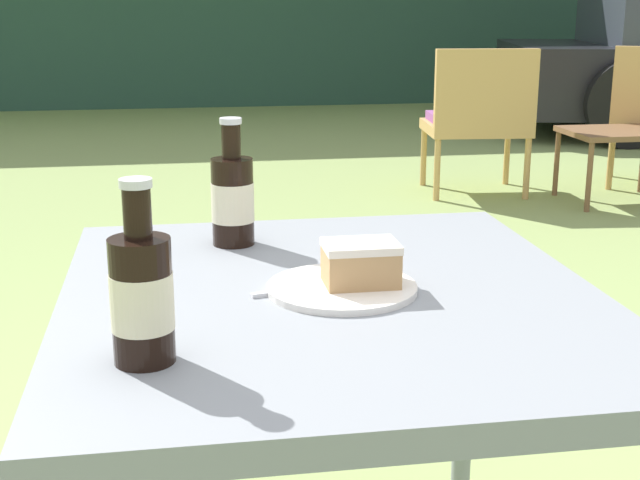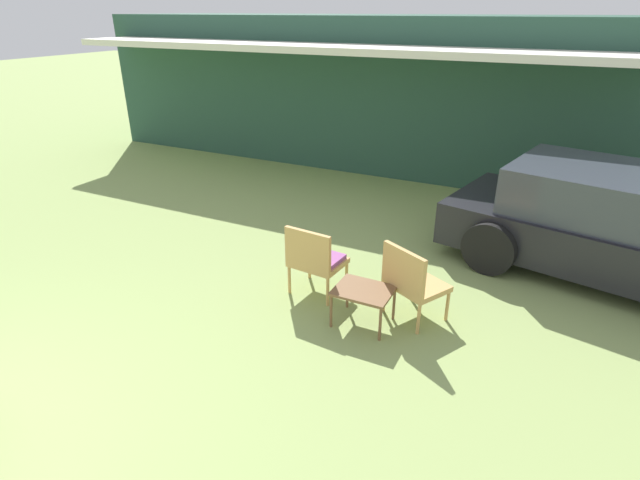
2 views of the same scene
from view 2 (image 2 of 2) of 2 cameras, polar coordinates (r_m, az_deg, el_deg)
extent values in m
cube|color=#284C3D|center=(11.48, 5.26, 16.95)|extent=(11.35, 3.06, 2.93)
cube|color=silver|center=(9.44, 0.37, 21.05)|extent=(10.78, 1.20, 0.12)
cube|color=black|center=(7.07, 31.04, -0.17)|extent=(4.33, 2.52, 0.56)
cube|color=#383D47|center=(6.91, 30.44, 4.54)|extent=(2.51, 2.01, 0.57)
cylinder|color=black|center=(8.13, 23.31, 3.43)|extent=(0.70, 0.34, 0.68)
cylinder|color=black|center=(6.54, 18.80, -0.87)|extent=(0.70, 0.34, 0.68)
cylinder|color=tan|center=(5.90, 3.05, -4.11)|extent=(0.04, 0.04, 0.36)
cylinder|color=tan|center=(6.14, -1.21, -2.86)|extent=(0.04, 0.04, 0.36)
cylinder|color=tan|center=(5.58, 0.89, -5.93)|extent=(0.04, 0.04, 0.36)
cylinder|color=tan|center=(5.83, -3.52, -4.53)|extent=(0.04, 0.04, 0.36)
cube|color=tan|center=(5.76, -0.21, -2.52)|extent=(0.62, 0.54, 0.06)
cube|color=tan|center=(5.48, -1.43, -1.10)|extent=(0.58, 0.10, 0.44)
cube|color=#995193|center=(5.73, -0.22, -2.03)|extent=(0.56, 0.46, 0.05)
cylinder|color=tan|center=(5.50, 14.35, -7.30)|extent=(0.04, 0.04, 0.36)
cylinder|color=tan|center=(5.79, 10.49, -5.15)|extent=(0.04, 0.04, 0.36)
cylinder|color=tan|center=(5.22, 11.20, -8.85)|extent=(0.04, 0.04, 0.36)
cylinder|color=tan|center=(5.52, 7.32, -6.49)|extent=(0.04, 0.04, 0.36)
cube|color=tan|center=(5.40, 11.00, -5.03)|extent=(0.74, 0.70, 0.06)
cube|color=tan|center=(5.14, 9.52, -3.35)|extent=(0.53, 0.32, 0.44)
cube|color=brown|center=(5.19, 5.01, -5.79)|extent=(0.59, 0.47, 0.03)
cylinder|color=brown|center=(5.22, 1.27, -8.13)|extent=(0.03, 0.03, 0.38)
cylinder|color=brown|center=(5.06, 6.89, -9.56)|extent=(0.03, 0.03, 0.38)
cylinder|color=brown|center=(5.55, 3.15, -5.98)|extent=(0.03, 0.03, 0.38)
cylinder|color=brown|center=(5.40, 8.45, -7.24)|extent=(0.03, 0.03, 0.38)
camera|label=1|loc=(4.49, -61.40, -14.68)|focal=50.00mm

